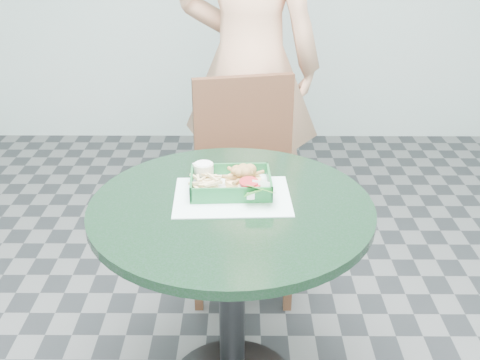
{
  "coord_description": "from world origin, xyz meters",
  "views": [
    {
      "loc": [
        0.04,
        -1.51,
        1.59
      ],
      "look_at": [
        0.03,
        0.1,
        0.8
      ],
      "focal_mm": 42.0,
      "sensor_mm": 36.0,
      "label": 1
    }
  ],
  "objects_px": {
    "sauce_ramekin": "(205,173)",
    "crab_sandwich": "(243,180)",
    "cafe_table": "(232,255)",
    "dining_chair": "(243,171)",
    "food_basket": "(231,191)",
    "diner_person": "(249,19)"
  },
  "relations": [
    {
      "from": "dining_chair",
      "to": "diner_person",
      "type": "distance_m",
      "value": 0.68
    },
    {
      "from": "crab_sandwich",
      "to": "sauce_ramekin",
      "type": "relative_size",
      "value": 1.79
    },
    {
      "from": "cafe_table",
      "to": "dining_chair",
      "type": "distance_m",
      "value": 0.74
    },
    {
      "from": "dining_chair",
      "to": "crab_sandwich",
      "type": "bearing_deg",
      "value": -102.15
    },
    {
      "from": "cafe_table",
      "to": "crab_sandwich",
      "type": "bearing_deg",
      "value": 68.99
    },
    {
      "from": "cafe_table",
      "to": "diner_person",
      "type": "height_order",
      "value": "diner_person"
    },
    {
      "from": "diner_person",
      "to": "sauce_ramekin",
      "type": "height_order",
      "value": "diner_person"
    },
    {
      "from": "dining_chair",
      "to": "sauce_ramekin",
      "type": "height_order",
      "value": "dining_chair"
    },
    {
      "from": "cafe_table",
      "to": "diner_person",
      "type": "relative_size",
      "value": 0.39
    },
    {
      "from": "food_basket",
      "to": "crab_sandwich",
      "type": "distance_m",
      "value": 0.05
    },
    {
      "from": "cafe_table",
      "to": "dining_chair",
      "type": "height_order",
      "value": "dining_chair"
    },
    {
      "from": "cafe_table",
      "to": "dining_chair",
      "type": "xyz_separation_m",
      "value": [
        0.04,
        0.74,
        -0.05
      ]
    },
    {
      "from": "crab_sandwich",
      "to": "diner_person",
      "type": "bearing_deg",
      "value": 88.44
    },
    {
      "from": "cafe_table",
      "to": "food_basket",
      "type": "distance_m",
      "value": 0.2
    },
    {
      "from": "sauce_ramekin",
      "to": "crab_sandwich",
      "type": "bearing_deg",
      "value": -21.25
    },
    {
      "from": "cafe_table",
      "to": "sauce_ramekin",
      "type": "relative_size",
      "value": 13.51
    },
    {
      "from": "cafe_table",
      "to": "food_basket",
      "type": "relative_size",
      "value": 3.45
    },
    {
      "from": "dining_chair",
      "to": "diner_person",
      "type": "relative_size",
      "value": 0.41
    },
    {
      "from": "cafe_table",
      "to": "sauce_ramekin",
      "type": "bearing_deg",
      "value": 121.12
    },
    {
      "from": "sauce_ramekin",
      "to": "dining_chair",
      "type": "bearing_deg",
      "value": 77.76
    },
    {
      "from": "food_basket",
      "to": "sauce_ramekin",
      "type": "relative_size",
      "value": 3.92
    },
    {
      "from": "food_basket",
      "to": "crab_sandwich",
      "type": "height_order",
      "value": "crab_sandwich"
    }
  ]
}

